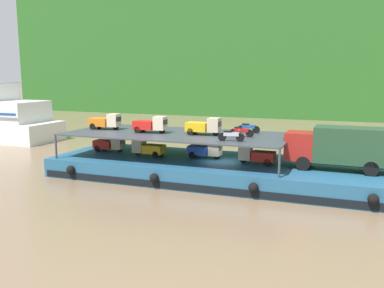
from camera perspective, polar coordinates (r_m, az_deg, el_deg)
ground_plane at (r=32.94m, az=3.99°, el=-4.89°), size 400.00×400.00×0.00m
hillside_far_bank at (r=94.92m, az=15.83°, el=18.50°), size 128.90×31.25×41.88m
cargo_barge at (r=32.74m, az=3.99°, el=-3.63°), size 27.32×9.27×1.50m
covered_lorry at (r=30.83m, az=19.60°, el=-0.35°), size 7.90×2.47×3.10m
cargo_rack at (r=33.54m, az=-2.17°, el=1.38°), size 18.12×7.93×2.00m
mini_truck_lower_stern at (r=37.11m, az=-11.33°, el=0.04°), size 2.76×1.23×1.38m
mini_truck_lower_aft at (r=34.47m, az=-6.13°, el=-0.55°), size 2.76×1.24×1.38m
mini_truck_lower_mid at (r=33.47m, az=1.88°, el=-0.80°), size 2.76×1.24×1.38m
mini_truck_lower_fore at (r=31.66m, az=8.93°, el=-1.51°), size 2.75×1.22×1.38m
mini_truck_upper_stern at (r=36.76m, az=-11.93°, el=3.08°), size 2.79×1.29×1.38m
mini_truck_upper_mid at (r=33.96m, az=-5.75°, el=2.72°), size 2.78×1.27×1.38m
mini_truck_upper_fore at (r=32.58m, az=1.67°, el=2.48°), size 2.76×1.23×1.38m
motorcycle_upper_port at (r=29.53m, az=5.42°, el=1.20°), size 1.90×0.55×0.87m
motorcycle_upper_centre at (r=31.77m, az=6.85°, el=1.76°), size 1.90×0.55×0.87m
motorcycle_upper_stbd at (r=34.07m, az=7.82°, el=2.26°), size 1.90×0.55×0.87m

